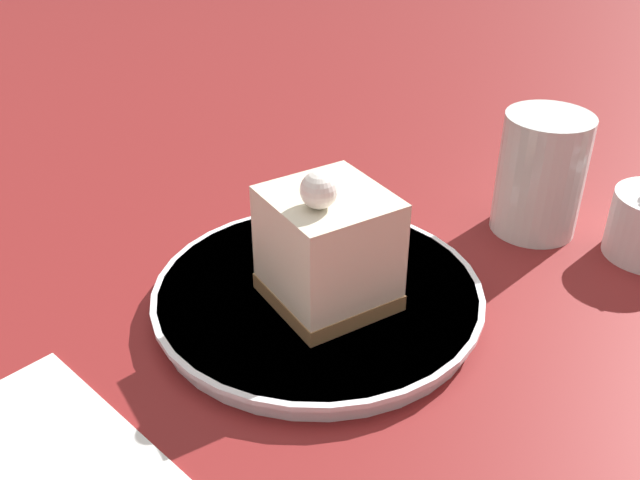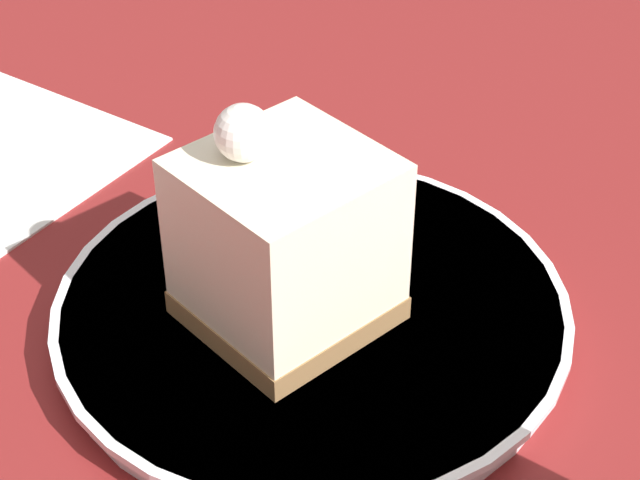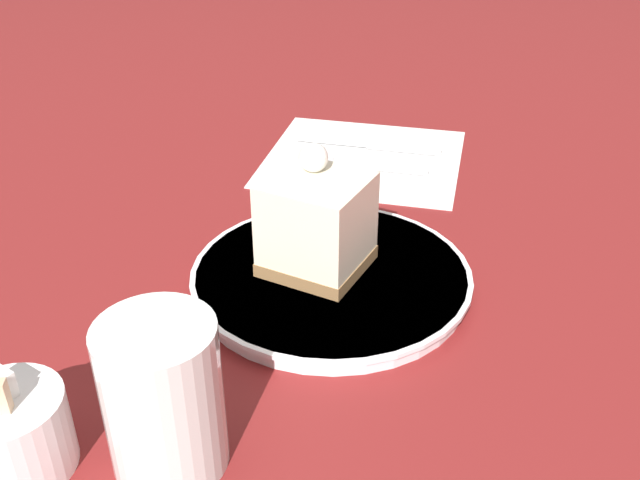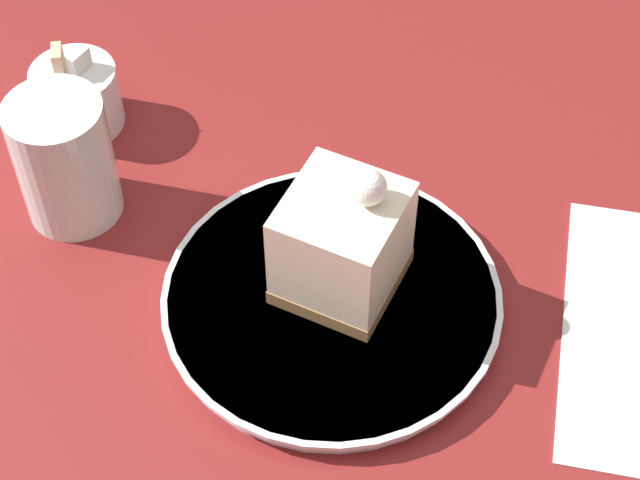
% 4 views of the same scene
% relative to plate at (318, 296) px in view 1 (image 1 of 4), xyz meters
% --- Properties ---
extents(ground_plane, '(4.00, 4.00, 0.00)m').
position_rel_plate_xyz_m(ground_plane, '(-0.02, -0.03, -0.01)').
color(ground_plane, maroon).
extents(plate, '(0.24, 0.24, 0.02)m').
position_rel_plate_xyz_m(plate, '(0.00, 0.00, 0.00)').
color(plate, white).
rests_on(plate, ground_plane).
extents(cake_slice, '(0.10, 0.10, 0.11)m').
position_rel_plate_xyz_m(cake_slice, '(0.00, 0.01, 0.05)').
color(cake_slice, olive).
rests_on(cake_slice, plate).
extents(drinking_glass, '(0.07, 0.07, 0.11)m').
position_rel_plate_xyz_m(drinking_glass, '(-0.21, 0.07, 0.04)').
color(drinking_glass, silver).
rests_on(drinking_glass, ground_plane).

